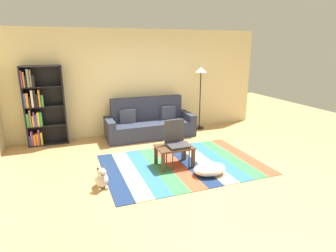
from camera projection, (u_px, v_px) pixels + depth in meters
ground_plane at (177, 166)px, 5.56m from camera, size 14.00×14.00×0.00m
back_wall at (141, 82)px, 7.48m from camera, size 6.80×0.10×2.70m
rug at (183, 164)px, 5.62m from camera, size 3.08×2.16×0.01m
couch at (150, 124)px, 7.31m from camera, size 2.26×0.80×1.00m
bookshelf at (40, 107)px, 6.52m from camera, size 0.90×0.28×1.86m
coffee_table at (174, 150)px, 5.47m from camera, size 0.70×0.50×0.40m
pouf at (210, 169)px, 5.15m from camera, size 0.62×0.43×0.20m
dog at (102, 178)px, 4.68m from camera, size 0.22×0.35×0.40m
standing_lamp at (201, 78)px, 7.70m from camera, size 0.32×0.32×1.73m
tv_remote at (176, 144)px, 5.52m from camera, size 0.08×0.16×0.02m
folding_chair at (176, 139)px, 5.49m from camera, size 0.40×0.40×0.90m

